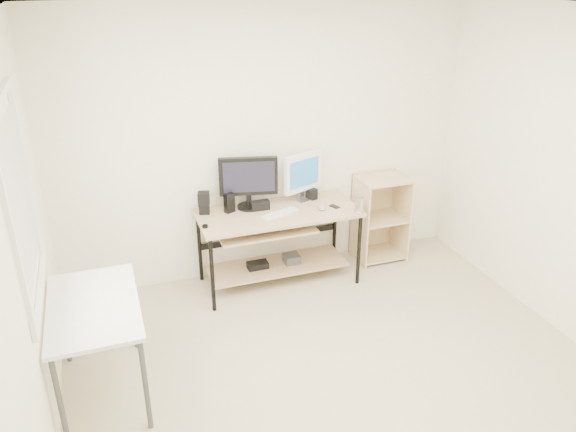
% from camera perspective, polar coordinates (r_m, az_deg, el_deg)
% --- Properties ---
extents(room, '(4.01, 4.01, 2.62)m').
position_cam_1_polar(room, '(3.56, 5.10, -1.45)').
color(room, '#BEB292').
rests_on(room, ground).
extents(desk, '(1.50, 0.65, 0.75)m').
position_cam_1_polar(desk, '(5.30, -1.24, -1.64)').
color(desk, tan).
rests_on(desk, ground).
extents(side_table, '(0.60, 1.00, 0.75)m').
position_cam_1_polar(side_table, '(4.11, -19.07, -9.42)').
color(side_table, white).
rests_on(side_table, ground).
extents(shelf_unit, '(0.50, 0.40, 0.90)m').
position_cam_1_polar(shelf_unit, '(5.90, 9.18, -0.06)').
color(shelf_unit, '#DCBF8A').
rests_on(shelf_unit, ground).
extents(black_monitor, '(0.54, 0.23, 0.50)m').
position_cam_1_polar(black_monitor, '(5.20, -4.05, 3.73)').
color(black_monitor, black).
rests_on(black_monitor, desk).
extents(white_imac, '(0.43, 0.20, 0.48)m').
position_cam_1_polar(white_imac, '(5.36, 1.57, 4.34)').
color(white_imac, silver).
rests_on(white_imac, desk).
extents(keyboard, '(0.38, 0.22, 0.01)m').
position_cam_1_polar(keyboard, '(5.16, -0.82, 0.28)').
color(keyboard, white).
rests_on(keyboard, desk).
extents(mouse, '(0.09, 0.12, 0.04)m').
position_cam_1_polar(mouse, '(5.26, 3.46, 0.86)').
color(mouse, '#ABABB0').
rests_on(mouse, desk).
extents(center_speaker, '(0.18, 0.08, 0.09)m').
position_cam_1_polar(center_speaker, '(5.24, -2.86, 1.09)').
color(center_speaker, black).
rests_on(center_speaker, desk).
extents(speaker_left, '(0.13, 0.13, 0.21)m').
position_cam_1_polar(speaker_left, '(5.19, -8.53, 1.38)').
color(speaker_left, black).
rests_on(speaker_left, desk).
extents(speaker_right, '(0.11, 0.11, 0.11)m').
position_cam_1_polar(speaker_right, '(5.47, 2.41, 2.26)').
color(speaker_right, black).
rests_on(speaker_right, desk).
extents(audio_controller, '(0.11, 0.09, 0.18)m').
position_cam_1_polar(audio_controller, '(5.19, -5.98, 1.33)').
color(audio_controller, black).
rests_on(audio_controller, desk).
extents(volume_puck, '(0.07, 0.07, 0.02)m').
position_cam_1_polar(volume_puck, '(4.95, -8.43, -1.04)').
color(volume_puck, black).
rests_on(volume_puck, desk).
extents(smartphone, '(0.09, 0.11, 0.01)m').
position_cam_1_polar(smartphone, '(5.33, 4.74, 0.98)').
color(smartphone, black).
rests_on(smartphone, desk).
extents(coaster, '(0.11, 0.11, 0.01)m').
position_cam_1_polar(coaster, '(5.23, 7.20, 0.38)').
color(coaster, '#AA814C').
rests_on(coaster, desk).
extents(drinking_glass, '(0.08, 0.08, 0.14)m').
position_cam_1_polar(drinking_glass, '(5.20, 7.25, 1.13)').
color(drinking_glass, white).
rests_on(drinking_glass, coaster).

